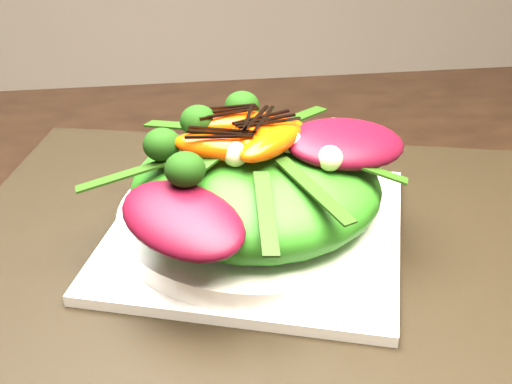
{
  "coord_description": "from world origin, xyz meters",
  "views": [
    {
      "loc": [
        0.24,
        -0.38,
        1.06
      ],
      "look_at": [
        0.3,
        0.08,
        0.79
      ],
      "focal_mm": 48.0,
      "sensor_mm": 36.0,
      "label": 1
    }
  ],
  "objects": [
    {
      "name": "macadamia_nut",
      "position": [
        0.33,
        0.05,
        0.84
      ],
      "size": [
        0.02,
        0.02,
        0.02
      ],
      "primitive_type": "sphere",
      "rotation": [
        0.0,
        0.0,
        0.09
      ],
      "color": "#FEEAB3",
      "rests_on": "lettuce_mound"
    },
    {
      "name": "plate_base",
      "position": [
        0.3,
        0.08,
        0.76
      ],
      "size": [
        0.29,
        0.29,
        0.01
      ],
      "primitive_type": "cube",
      "rotation": [
        0.0,
        0.0,
        -0.32
      ],
      "color": "white",
      "rests_on": "placemat"
    },
    {
      "name": "broccoli_floret",
      "position": [
        0.26,
        0.12,
        0.85
      ],
      "size": [
        0.05,
        0.05,
        0.04
      ],
      "primitive_type": "sphere",
      "rotation": [
        0.0,
        0.0,
        -0.16
      ],
      "color": "black",
      "rests_on": "lettuce_mound"
    },
    {
      "name": "salad_bowl",
      "position": [
        0.3,
        0.08,
        0.77
      ],
      "size": [
        0.28,
        0.28,
        0.02
      ],
      "primitive_type": "cylinder",
      "rotation": [
        0.0,
        0.0,
        -0.32
      ],
      "color": "white",
      "rests_on": "plate_base"
    },
    {
      "name": "lettuce_mound",
      "position": [
        0.3,
        0.08,
        0.8
      ],
      "size": [
        0.24,
        0.24,
        0.07
      ],
      "primitive_type": "ellipsoid",
      "rotation": [
        0.0,
        0.0,
        -0.29
      ],
      "color": "#2C7315",
      "rests_on": "salad_bowl"
    },
    {
      "name": "orange_segment",
      "position": [
        0.3,
        0.09,
        0.84
      ],
      "size": [
        0.07,
        0.06,
        0.02
      ],
      "primitive_type": "ellipsoid",
      "rotation": [
        0.0,
        0.0,
        0.56
      ],
      "color": "#F93B04",
      "rests_on": "lettuce_mound"
    },
    {
      "name": "placemat",
      "position": [
        0.3,
        0.08,
        0.75
      ],
      "size": [
        0.56,
        0.48,
        0.0
      ],
      "primitive_type": "cube",
      "rotation": [
        0.0,
        0.0,
        -0.26
      ],
      "color": "black",
      "rests_on": "dining_table"
    },
    {
      "name": "radicchio_leaf",
      "position": [
        0.37,
        0.07,
        0.83
      ],
      "size": [
        0.11,
        0.08,
        0.02
      ],
      "primitive_type": "ellipsoid",
      "rotation": [
        0.0,
        0.0,
        0.2
      ],
      "color": "#450715",
      "rests_on": "lettuce_mound"
    },
    {
      "name": "balsamic_drizzle",
      "position": [
        0.3,
        0.09,
        0.85
      ],
      "size": [
        0.04,
        0.03,
        0.0
      ],
      "primitive_type": "cube",
      "rotation": [
        0.0,
        0.0,
        0.56
      ],
      "color": "black",
      "rests_on": "orange_segment"
    }
  ]
}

